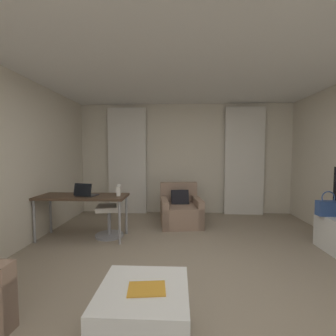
% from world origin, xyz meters
% --- Properties ---
extents(ground_plane, '(12.00, 12.00, 0.00)m').
position_xyz_m(ground_plane, '(0.00, 0.00, 0.00)').
color(ground_plane, gray).
extents(wall_window, '(5.12, 0.06, 2.60)m').
position_xyz_m(wall_window, '(0.00, 3.03, 1.30)').
color(wall_window, beige).
rests_on(wall_window, ground).
extents(ceiling, '(5.12, 6.12, 0.06)m').
position_xyz_m(ceiling, '(0.00, 0.00, 2.63)').
color(ceiling, white).
rests_on(ceiling, wall_left).
extents(curtain_left_panel, '(0.90, 0.06, 2.50)m').
position_xyz_m(curtain_left_panel, '(-1.38, 2.90, 1.25)').
color(curtain_left_panel, silver).
rests_on(curtain_left_panel, ground).
extents(curtain_right_panel, '(0.90, 0.06, 2.50)m').
position_xyz_m(curtain_right_panel, '(1.38, 2.90, 1.25)').
color(curtain_right_panel, silver).
rests_on(curtain_right_panel, ground).
extents(armchair, '(0.88, 0.96, 0.81)m').
position_xyz_m(armchair, '(-0.11, 2.09, 0.27)').
color(armchair, '#997A66').
rests_on(armchair, ground).
extents(desk, '(1.48, 0.58, 0.73)m').
position_xyz_m(desk, '(-1.77, 1.22, 0.67)').
color(desk, '#4C3828').
rests_on(desk, ground).
extents(desk_chair, '(0.48, 0.48, 0.88)m').
position_xyz_m(desk_chair, '(-1.31, 1.32, 0.39)').
color(desk_chair, gray).
rests_on(desk_chair, ground).
extents(laptop, '(0.37, 0.32, 0.22)m').
position_xyz_m(laptop, '(-1.69, 1.16, 0.78)').
color(laptop, '#2D2D33').
rests_on(laptop, desk).
extents(coffee_table, '(0.68, 0.68, 0.42)m').
position_xyz_m(coffee_table, '(-0.42, -0.88, 0.21)').
color(coffee_table, white).
rests_on(coffee_table, ground).
extents(magazine_open, '(0.30, 0.23, 0.01)m').
position_xyz_m(magazine_open, '(-0.39, -0.91, 0.42)').
color(magazine_open, orange).
rests_on(magazine_open, coffee_table).
extents(handbag_primary, '(0.30, 0.14, 0.37)m').
position_xyz_m(handbag_primary, '(2.06, 0.93, 0.63)').
color(handbag_primary, '#335193').
rests_on(handbag_primary, tv_console).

